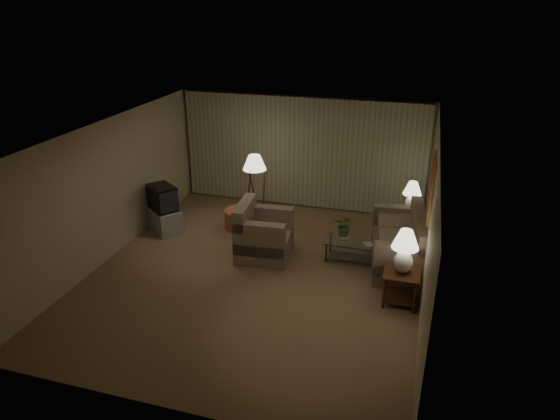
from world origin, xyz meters
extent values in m
plane|color=#8E704E|center=(0.00, 0.00, 0.00)|extent=(7.00, 7.00, 0.00)
cube|color=#C3B196|center=(0.00, 3.50, 1.35)|extent=(6.00, 0.04, 2.70)
cube|color=#C3B196|center=(-3.00, 0.00, 1.35)|extent=(0.04, 7.00, 2.70)
cube|color=#C3B196|center=(3.00, 0.00, 1.35)|extent=(0.04, 7.00, 2.70)
cube|color=white|center=(0.00, 0.00, 2.70)|extent=(6.00, 7.00, 0.04)
cube|color=#BDB893|center=(0.00, 3.42, 1.35)|extent=(5.85, 0.12, 2.65)
cube|color=#B89740|center=(2.98, 0.80, 1.75)|extent=(0.03, 0.90, 1.10)
cube|color=#AB241F|center=(2.95, 0.80, 1.75)|extent=(0.02, 0.80, 1.00)
cube|color=gray|center=(2.50, 1.09, 0.22)|extent=(2.13, 1.40, 0.44)
cube|color=gray|center=(-0.06, 0.68, 0.23)|extent=(1.21, 1.16, 0.47)
cube|color=#32170D|center=(2.65, -0.26, 0.58)|extent=(0.60, 0.60, 0.04)
cube|color=#32170D|center=(2.65, -0.26, 0.12)|extent=(0.51, 0.51, 0.02)
cylinder|color=#32170D|center=(2.40, -0.50, 0.28)|extent=(0.05, 0.05, 0.56)
cylinder|color=#32170D|center=(2.40, -0.01, 0.28)|extent=(0.05, 0.05, 0.56)
cylinder|color=#32170D|center=(2.90, -0.50, 0.28)|extent=(0.05, 0.05, 0.56)
cylinder|color=#32170D|center=(2.90, -0.01, 0.28)|extent=(0.05, 0.05, 0.56)
cube|color=#32170D|center=(2.65, 2.34, 0.58)|extent=(0.47, 0.39, 0.04)
cube|color=#32170D|center=(2.65, 2.34, 0.12)|extent=(0.40, 0.33, 0.02)
cylinder|color=#32170D|center=(2.47, 2.20, 0.28)|extent=(0.05, 0.05, 0.56)
cylinder|color=#32170D|center=(2.47, 2.49, 0.28)|extent=(0.05, 0.05, 0.56)
cylinder|color=#32170D|center=(2.83, 2.20, 0.28)|extent=(0.05, 0.05, 0.56)
cylinder|color=#32170D|center=(2.83, 2.49, 0.28)|extent=(0.05, 0.05, 0.56)
ellipsoid|color=silver|center=(2.65, -0.26, 0.80)|extent=(0.31, 0.31, 0.39)
cylinder|color=silver|center=(2.65, -0.26, 1.03)|extent=(0.03, 0.03, 0.09)
cone|color=beige|center=(2.65, -0.26, 1.21)|extent=(0.45, 0.45, 0.31)
ellipsoid|color=silver|center=(2.65, 2.34, 0.77)|extent=(0.27, 0.27, 0.34)
cylinder|color=silver|center=(2.65, 2.34, 0.98)|extent=(0.03, 0.03, 0.08)
cone|color=beige|center=(2.65, 2.34, 1.13)|extent=(0.39, 0.39, 0.27)
cube|color=silver|center=(1.63, 0.99, 0.41)|extent=(1.05, 0.58, 0.02)
cube|color=silver|center=(1.63, 0.99, 0.10)|extent=(0.98, 0.50, 0.01)
cylinder|color=#3F2C19|center=(1.17, 0.78, 0.20)|extent=(0.04, 0.04, 0.40)
cylinder|color=#3F2C19|center=(1.17, 1.21, 0.20)|extent=(0.04, 0.04, 0.40)
cylinder|color=#3F2C19|center=(2.09, 0.78, 0.20)|extent=(0.04, 0.04, 0.40)
cylinder|color=#3F2C19|center=(2.09, 1.21, 0.20)|extent=(0.04, 0.04, 0.40)
cube|color=#979799|center=(-2.55, 1.18, 0.25)|extent=(1.33, 1.32, 0.50)
cube|color=black|center=(-2.55, 1.18, 0.77)|extent=(1.08, 1.07, 0.55)
cylinder|color=#32170D|center=(-0.76, 2.17, 1.25)|extent=(0.04, 0.04, 0.23)
cone|color=beige|center=(-0.76, 2.17, 1.43)|extent=(0.52, 0.52, 0.32)
cylinder|color=#B56A3D|center=(-0.99, 1.75, 0.22)|extent=(0.67, 0.67, 0.44)
imported|color=white|center=(1.48, 0.99, 0.49)|extent=(0.19, 0.19, 0.15)
imported|color=#406A2F|center=(1.48, 0.99, 0.79)|extent=(0.47, 0.43, 0.43)
imported|color=olive|center=(1.88, 0.89, 0.42)|extent=(0.24, 0.27, 0.02)
camera|label=1|loc=(2.71, -7.72, 4.86)|focal=32.00mm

